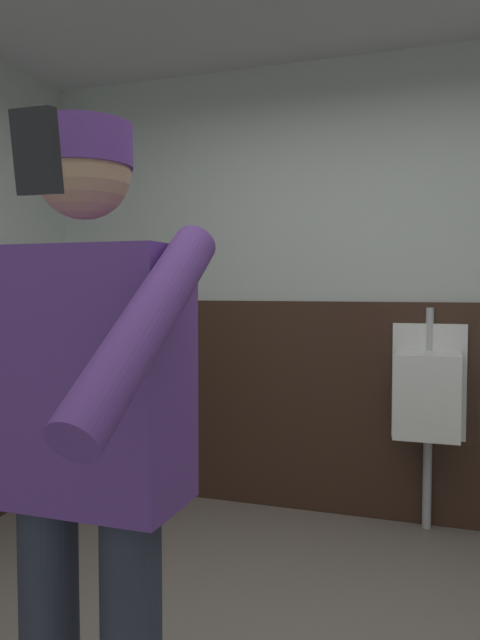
{
  "coord_description": "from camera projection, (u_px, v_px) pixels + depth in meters",
  "views": [
    {
      "loc": [
        0.46,
        -1.76,
        1.35
      ],
      "look_at": [
        -0.16,
        0.03,
        1.25
      ],
      "focal_mm": 34.5,
      "sensor_mm": 36.0,
      "label": 1
    }
  ],
  "objects": [
    {
      "name": "person",
      "position": [
        85.0,
        438.0,
        1.39
      ],
      "size": [
        0.67,
        0.6,
        1.71
      ],
      "color": "#2D3342",
      "rests_on": "ground_plane"
    },
    {
      "name": "urinal_solo",
      "position": [
        428.0,
        393.0,
        3.33
      ],
      "size": [
        0.4,
        0.34,
        1.24
      ],
      "color": "white",
      "rests_on": "ground_plane"
    },
    {
      "name": "wainscot_band_back",
      "position": [
        367.0,
        410.0,
        3.59
      ],
      "size": [
        4.15,
        0.03,
        1.27
      ],
      "primitive_type": "cube",
      "color": "#382319",
      "rests_on": "ground_plane"
    },
    {
      "name": "cell_phone",
      "position": [
        37.0,
        152.0,
        0.8
      ],
      "size": [
        0.06,
        0.04,
        0.11
      ],
      "primitive_type": "cube",
      "rotation": [
        0.13,
        0.0,
        0.03
      ],
      "color": "black"
    },
    {
      "name": "wall_back",
      "position": [
        370.0,
        289.0,
        3.62
      ],
      "size": [
        4.75,
        0.12,
        2.69
      ],
      "primitive_type": "cube",
      "color": "silver",
      "rests_on": "ground_plane"
    }
  ]
}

